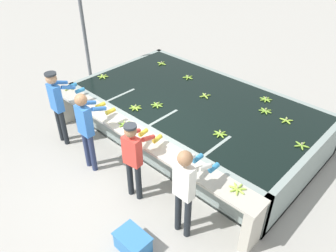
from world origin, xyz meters
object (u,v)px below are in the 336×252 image
(worker_1, at_px, (87,125))
(banana_bunch_floating_4, at_px, (162,64))
(worker_3, at_px, (185,186))
(banana_bunch_floating_3, at_px, (205,96))
(banana_bunch_floating_1, at_px, (157,105))
(banana_bunch_floating_2, at_px, (286,120))
(banana_bunch_floating_10, at_px, (135,108))
(banana_bunch_floating_9, at_px, (188,77))
(knife_0, at_px, (94,110))
(banana_bunch_floating_6, at_px, (220,134))
(banana_bunch_floating_7, at_px, (301,145))
(crate, at_px, (133,242))
(support_post_left, at_px, (85,38))
(banana_bunch_ledge_1, at_px, (125,124))
(banana_bunch_floating_8, at_px, (266,99))
(banana_bunch_ledge_0, at_px, (69,88))
(banana_bunch_ledge_2, at_px, (237,189))
(worker_0, at_px, (58,101))
(banana_bunch_floating_0, at_px, (265,111))
(banana_bunch_floating_5, at_px, (103,77))
(worker_2, at_px, (134,155))

(worker_1, relative_size, banana_bunch_floating_4, 6.09)
(worker_3, relative_size, banana_bunch_floating_3, 6.37)
(banana_bunch_floating_1, distance_m, banana_bunch_floating_2, 2.67)
(worker_3, relative_size, banana_bunch_floating_10, 6.05)
(banana_bunch_floating_2, bearing_deg, banana_bunch_floating_3, -169.62)
(banana_bunch_floating_9, bearing_deg, knife_0, -99.30)
(worker_1, distance_m, banana_bunch_floating_6, 2.53)
(banana_bunch_floating_7, xyz_separation_m, crate, (-1.11, -3.09, -0.78))
(support_post_left, bearing_deg, banana_bunch_ledge_1, -22.79)
(worker_3, height_order, banana_bunch_floating_10, worker_3)
(banana_bunch_floating_8, bearing_deg, banana_bunch_ledge_0, -142.99)
(banana_bunch_floating_1, relative_size, banana_bunch_floating_7, 1.01)
(banana_bunch_floating_9, bearing_deg, banana_bunch_ledge_2, -38.01)
(banana_bunch_floating_4, bearing_deg, worker_0, -90.70)
(banana_bunch_ledge_2, bearing_deg, banana_bunch_floating_0, 110.28)
(banana_bunch_floating_7, xyz_separation_m, banana_bunch_ledge_2, (-0.22, -1.70, 0.00))
(banana_bunch_floating_1, xyz_separation_m, banana_bunch_ledge_1, (0.07, -0.96, 0.00))
(banana_bunch_floating_3, xyz_separation_m, knife_0, (-1.31, -2.08, -0.01))
(worker_0, distance_m, banana_bunch_floating_4, 3.10)
(banana_bunch_floating_9, relative_size, crate, 0.50)
(banana_bunch_ledge_0, bearing_deg, worker_3, -8.06)
(worker_0, xyz_separation_m, banana_bunch_floating_3, (2.00, 2.51, -0.11))
(worker_0, xyz_separation_m, knife_0, (0.69, 0.42, -0.11))
(banana_bunch_floating_0, height_order, support_post_left, support_post_left)
(banana_bunch_ledge_0, bearing_deg, banana_bunch_floating_10, 15.29)
(knife_0, bearing_deg, banana_bunch_ledge_0, 172.23)
(banana_bunch_floating_3, distance_m, banana_bunch_floating_5, 2.65)
(banana_bunch_floating_7, xyz_separation_m, banana_bunch_floating_8, (-1.31, 1.04, -0.00))
(banana_bunch_floating_6, bearing_deg, banana_bunch_ledge_1, -146.28)
(banana_bunch_floating_1, bearing_deg, banana_bunch_ledge_2, -18.93)
(banana_bunch_ledge_1, relative_size, support_post_left, 0.09)
(banana_bunch_floating_5, relative_size, banana_bunch_floating_10, 1.00)
(banana_bunch_floating_1, height_order, banana_bunch_floating_7, same)
(worker_2, relative_size, banana_bunch_floating_1, 5.63)
(banana_bunch_floating_5, height_order, support_post_left, support_post_left)
(worker_1, distance_m, banana_bunch_floating_9, 3.04)
(worker_3, bearing_deg, banana_bunch_ledge_0, 171.94)
(banana_bunch_floating_7, distance_m, banana_bunch_ledge_2, 1.72)
(banana_bunch_ledge_2, bearing_deg, support_post_left, 167.64)
(banana_bunch_floating_5, xyz_separation_m, knife_0, (1.16, -1.09, -0.01))
(worker_0, bearing_deg, banana_bunch_floating_0, 40.95)
(worker_2, relative_size, banana_bunch_floating_9, 5.75)
(worker_2, distance_m, banana_bunch_floating_8, 3.36)
(banana_bunch_ledge_2, xyz_separation_m, support_post_left, (-5.64, 1.24, 0.66))
(banana_bunch_floating_6, distance_m, knife_0, 2.67)
(banana_bunch_ledge_1, distance_m, support_post_left, 3.38)
(crate, bearing_deg, banana_bunch_ledge_2, 57.14)
(worker_1, height_order, banana_bunch_floating_6, worker_1)
(worker_0, bearing_deg, banana_bunch_floating_1, 44.48)
(worker_0, xyz_separation_m, banana_bunch_floating_8, (3.07, 3.31, -0.11))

